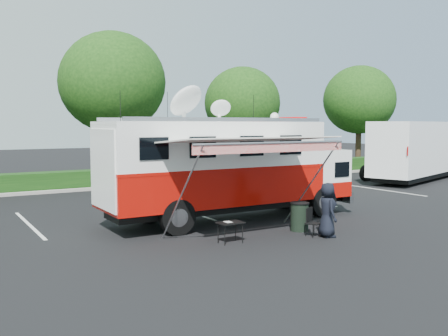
# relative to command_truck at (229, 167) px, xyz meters

# --- Properties ---
(ground_plane) EXTENTS (120.00, 120.00, 0.00)m
(ground_plane) POSITION_rel_command_truck_xyz_m (0.08, 0.00, -1.98)
(ground_plane) COLOR black
(ground_plane) RESTS_ON ground
(back_border) EXTENTS (60.00, 6.14, 8.87)m
(back_border) POSITION_rel_command_truck_xyz_m (1.23, 12.90, 3.02)
(back_border) COLOR #9E998E
(back_border) RESTS_ON ground_plane
(stall_lines) EXTENTS (24.12, 5.50, 0.01)m
(stall_lines) POSITION_rel_command_truck_xyz_m (-0.42, 3.00, -1.98)
(stall_lines) COLOR silver
(stall_lines) RESTS_ON ground_plane
(command_truck) EXTENTS (9.65, 2.65, 4.64)m
(command_truck) POSITION_rel_command_truck_xyz_m (0.00, 0.00, 0.00)
(command_truck) COLOR black
(command_truck) RESTS_ON ground_plane
(awning) EXTENTS (5.27, 2.72, 3.18)m
(awning) POSITION_rel_command_truck_xyz_m (-0.86, -2.75, 1.00)
(awning) COLOR silver
(awning) RESTS_ON ground_plane
(person) EXTENTS (0.78, 0.96, 1.71)m
(person) POSITION_rel_command_truck_xyz_m (1.25, -3.82, -1.98)
(person) COLOR black
(person) RESTS_ON ground_plane
(folding_table) EXTENTS (0.77, 0.56, 0.64)m
(folding_table) POSITION_rel_command_truck_xyz_m (-1.79, -2.96, -1.40)
(folding_table) COLOR black
(folding_table) RESTS_ON ground_plane
(folding_chair) EXTENTS (0.56, 0.59, 0.89)m
(folding_chair) POSITION_rel_command_truck_xyz_m (0.91, -3.47, -1.46)
(folding_chair) COLOR black
(folding_chair) RESTS_ON ground_plane
(trash_bin) EXTENTS (0.64, 0.64, 0.95)m
(trash_bin) POSITION_rel_command_truck_xyz_m (1.09, -2.67, -1.51)
(trash_bin) COLOR black
(trash_bin) RESTS_ON ground_plane
(semi_trailer) EXTENTS (12.14, 6.09, 3.69)m
(semi_trailer) POSITION_rel_command_truck_xyz_m (18.08, 5.41, -0.04)
(semi_trailer) COLOR white
(semi_trailer) RESTS_ON ground_plane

